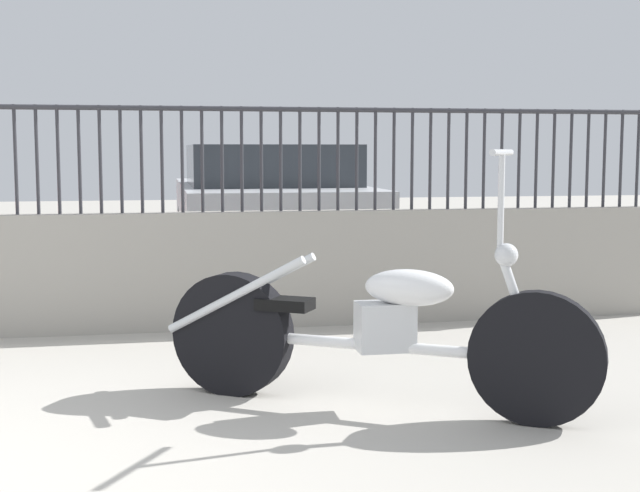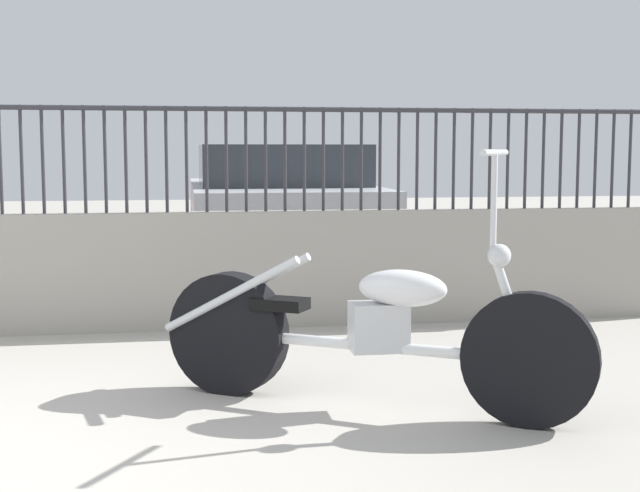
{
  "view_description": "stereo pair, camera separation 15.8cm",
  "coord_description": "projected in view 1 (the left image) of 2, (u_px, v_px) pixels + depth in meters",
  "views": [
    {
      "loc": [
        1.18,
        -3.38,
        1.28
      ],
      "look_at": [
        2.2,
        1.94,
        0.7
      ],
      "focal_mm": 50.0,
      "sensor_mm": 36.0,
      "label": 1
    },
    {
      "loc": [
        1.33,
        -3.41,
        1.28
      ],
      "look_at": [
        2.2,
        1.94,
        0.7
      ],
      "focal_mm": 50.0,
      "sensor_mm": 36.0,
      "label": 2
    }
  ],
  "objects": [
    {
      "name": "car_silver",
      "position": [
        267.0,
        208.0,
        9.27
      ],
      "size": [
        1.81,
        3.94,
        1.34
      ],
      "rotation": [
        0.0,
        0.0,
        1.56
      ],
      "color": "black",
      "rests_on": "ground_plane"
    },
    {
      "name": "motorcycle_white",
      "position": [
        352.0,
        331.0,
        4.46
      ],
      "size": [
        1.97,
        1.28,
        1.3
      ],
      "rotation": [
        0.0,
        0.0,
        -0.55
      ],
      "color": "black",
      "rests_on": "ground_plane"
    }
  ]
}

